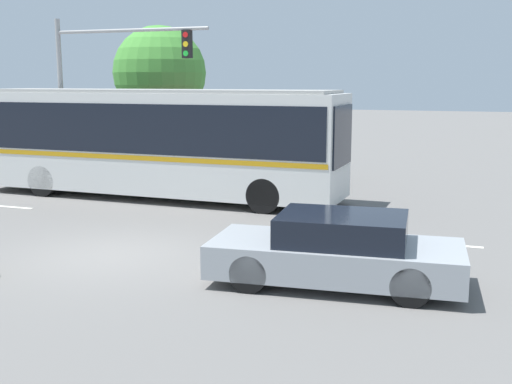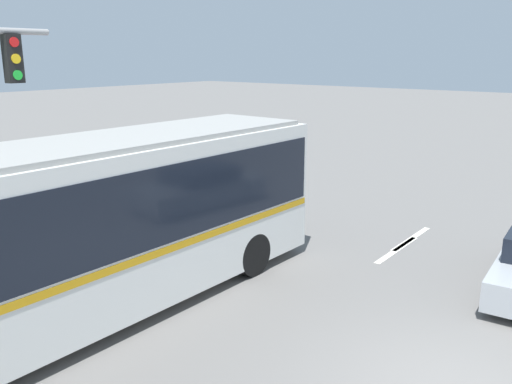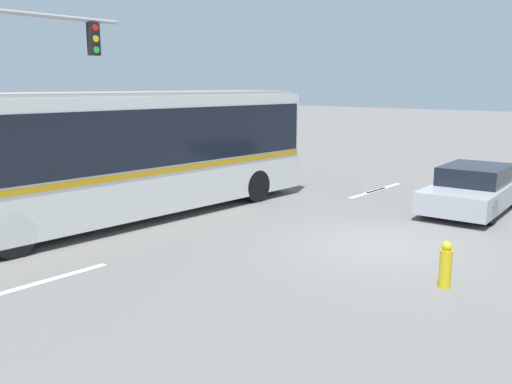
# 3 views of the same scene
# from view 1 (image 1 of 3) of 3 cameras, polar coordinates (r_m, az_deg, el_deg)

# --- Properties ---
(ground_plane) EXTENTS (140.00, 140.00, 0.00)m
(ground_plane) POSITION_cam_1_polar(r_m,az_deg,el_deg) (13.97, -12.90, -5.53)
(ground_plane) COLOR slate
(city_bus) EXTENTS (12.11, 2.79, 3.41)m
(city_bus) POSITION_cam_1_polar(r_m,az_deg,el_deg) (20.23, -9.12, 4.94)
(city_bus) COLOR silver
(city_bus) RESTS_ON ground
(sedan_foreground) EXTENTS (4.66, 2.24, 1.31)m
(sedan_foreground) POSITION_cam_1_polar(r_m,az_deg,el_deg) (11.62, 7.32, -5.30)
(sedan_foreground) COLOR #9EA3A8
(sedan_foreground) RESTS_ON ground
(traffic_light_pole) EXTENTS (5.90, 0.24, 5.83)m
(traffic_light_pole) POSITION_cam_1_polar(r_m,az_deg,el_deg) (23.12, -13.89, 10.23)
(traffic_light_pole) COLOR gray
(traffic_light_pole) RESTS_ON ground
(flowering_hedge) EXTENTS (7.07, 1.51, 1.68)m
(flowering_hedge) POSITION_cam_1_polar(r_m,az_deg,el_deg) (24.30, -2.75, 3.25)
(flowering_hedge) COLOR #286028
(flowering_hedge) RESTS_ON ground
(street_tree_left) EXTENTS (3.91, 3.91, 5.96)m
(street_tree_left) POSITION_cam_1_polar(r_m,az_deg,el_deg) (27.40, -8.66, 10.57)
(street_tree_left) COLOR brown
(street_tree_left) RESTS_ON ground
(lane_stripe_mid) EXTENTS (2.40, 0.16, 0.01)m
(lane_stripe_mid) POSITION_cam_1_polar(r_m,az_deg,el_deg) (15.06, 15.25, -4.48)
(lane_stripe_mid) COLOR silver
(lane_stripe_mid) RESTS_ON ground
(lane_stripe_far) EXTENTS (2.40, 0.16, 0.01)m
(lane_stripe_far) POSITION_cam_1_polar(r_m,az_deg,el_deg) (15.12, 11.23, -4.26)
(lane_stripe_far) COLOR silver
(lane_stripe_far) RESTS_ON ground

